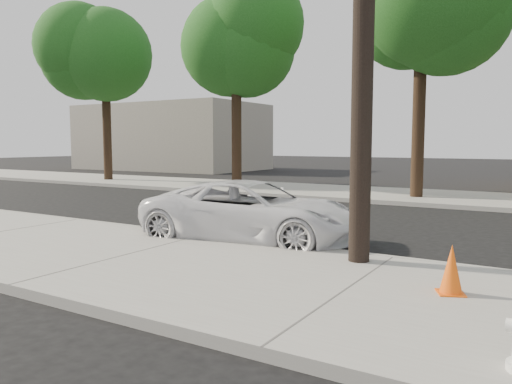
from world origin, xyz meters
TOP-DOWN VIEW (x-y plane):
  - ground at (0.00, 0.00)m, footprint 120.00×120.00m
  - near_sidewalk at (0.00, -4.30)m, footprint 90.00×4.40m
  - far_sidewalk at (0.00, 8.50)m, footprint 90.00×5.00m
  - curb_near at (0.00, -2.10)m, footprint 90.00×0.12m
  - building_far at (-20.00, 20.00)m, footprint 14.00×8.00m
  - tree_a at (-13.80, 7.85)m, footprint 4.65×4.50m
  - tree_b at (-5.81, 8.06)m, footprint 4.34×4.20m
  - tree_c at (2.22, 7.64)m, footprint 4.96×4.80m
  - police_cruiser at (0.89, -1.63)m, footprint 4.86×2.70m
  - traffic_cone at (5.22, -3.80)m, footprint 0.43×0.43m

SIDE VIEW (x-z plane):
  - ground at x=0.00m, z-range 0.00..0.00m
  - near_sidewalk at x=0.00m, z-range 0.00..0.15m
  - far_sidewalk at x=0.00m, z-range 0.00..0.15m
  - curb_near at x=0.00m, z-range -0.01..0.15m
  - traffic_cone at x=5.22m, z-range 0.14..0.78m
  - police_cruiser at x=0.89m, z-range 0.00..1.29m
  - building_far at x=-20.00m, z-range 0.00..5.00m
  - tree_b at x=-5.81m, z-range 1.93..10.38m
  - tree_a at x=-13.80m, z-range 2.03..11.03m
  - tree_c at x=2.22m, z-range 2.13..11.68m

